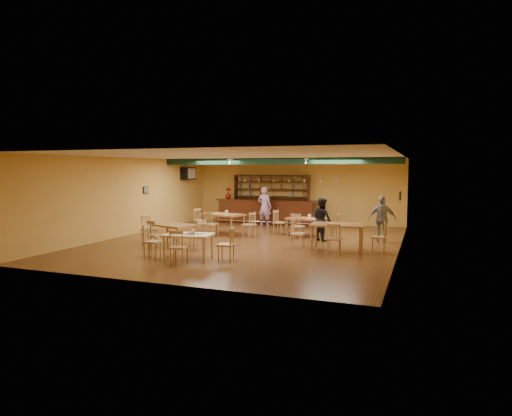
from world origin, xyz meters
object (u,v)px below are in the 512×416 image
at_px(bar_counter, 267,212).
at_px(dining_table_b, 306,227).
at_px(dining_table_a, 224,224).
at_px(patron_right_a, 322,219).
at_px(dining_table_c, 172,235).
at_px(patron_bar, 265,206).
at_px(dining_table_d, 337,237).
at_px(near_table, 188,247).

height_order(bar_counter, dining_table_b, bar_counter).
xyz_separation_m(dining_table_a, dining_table_b, (3.19, 0.54, -0.05)).
xyz_separation_m(bar_counter, patron_right_a, (3.49, -3.94, 0.21)).
distance_m(dining_table_a, patron_right_a, 4.02).
bearing_deg(dining_table_c, dining_table_b, 63.47).
bearing_deg(patron_bar, dining_table_a, 84.00).
distance_m(dining_table_a, dining_table_d, 5.17).
distance_m(dining_table_a, dining_table_b, 3.24).
xyz_separation_m(dining_table_b, patron_bar, (-2.50, 2.31, 0.54)).
distance_m(dining_table_d, patron_right_a, 1.83).
distance_m(dining_table_a, dining_table_c, 3.23).
height_order(patron_bar, patron_right_a, patron_bar).
bearing_deg(dining_table_b, dining_table_a, -158.73).
xyz_separation_m(dining_table_b, near_table, (-2.04, -5.38, 0.01)).
bearing_deg(bar_counter, dining_table_c, -97.21).
bearing_deg(near_table, dining_table_c, 125.20).
relative_size(dining_table_b, dining_table_d, 0.85).
bearing_deg(patron_right_a, bar_counter, -6.34).
relative_size(dining_table_a, patron_right_a, 1.03).
xyz_separation_m(bar_counter, dining_table_c, (-0.87, -6.88, -0.19)).
height_order(dining_table_d, near_table, dining_table_d).
bearing_deg(dining_table_b, dining_table_c, -121.89).
bearing_deg(dining_table_b, dining_table_d, -43.87).
bearing_deg(dining_table_a, near_table, -61.65).
xyz_separation_m(dining_table_a, patron_right_a, (3.99, -0.26, 0.37)).
bearing_deg(dining_table_a, dining_table_c, -81.68).
height_order(dining_table_b, near_table, near_table).
bearing_deg(dining_table_a, bar_counter, 97.19).
xyz_separation_m(dining_table_b, dining_table_d, (1.64, -2.39, 0.06)).
bearing_deg(patron_right_a, dining_table_d, 159.90).
bearing_deg(dining_table_c, near_table, -29.94).
distance_m(dining_table_b, dining_table_c, 5.17).
distance_m(dining_table_b, patron_right_a, 1.21).
relative_size(dining_table_a, patron_bar, 0.89).
bearing_deg(patron_bar, near_table, 101.11).
distance_m(dining_table_b, dining_table_d, 2.90).
bearing_deg(patron_right_a, dining_table_b, -2.91).
xyz_separation_m(dining_table_c, near_table, (1.53, -1.64, -0.01)).
bearing_deg(near_table, patron_bar, 85.63).
bearing_deg(bar_counter, dining_table_b, -49.37).
height_order(dining_table_c, near_table, dining_table_c).
height_order(bar_counter, dining_table_d, bar_counter).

